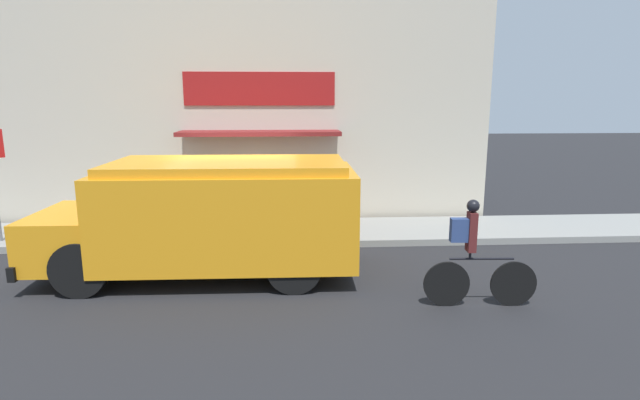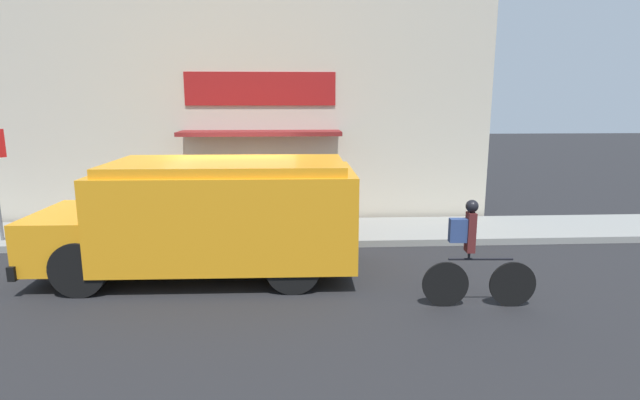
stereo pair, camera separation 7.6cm
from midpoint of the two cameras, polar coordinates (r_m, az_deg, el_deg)
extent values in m
plane|color=#232326|center=(10.84, -9.57, -5.61)|extent=(70.00, 70.00, 0.00)
cube|color=gray|center=(11.84, -9.06, -3.76)|extent=(28.00, 2.12, 0.15)
cube|color=beige|center=(12.72, -8.91, 9.92)|extent=(12.46, 0.18, 5.68)
cube|color=maroon|center=(12.57, -7.09, 12.51)|extent=(3.68, 0.05, 0.80)
cube|color=maroon|center=(12.15, -7.09, 7.59)|extent=(3.87, 0.93, 0.10)
cube|color=orange|center=(9.09, -10.44, -1.63)|extent=(4.43, 2.28, 1.61)
cube|color=orange|center=(9.95, -26.54, -3.69)|extent=(1.22, 2.05, 0.89)
cube|color=orange|center=(8.94, -10.65, 3.90)|extent=(4.08, 2.10, 0.16)
cube|color=black|center=(10.27, -29.20, -5.48)|extent=(0.15, 2.17, 0.24)
cube|color=red|center=(10.60, -15.98, 0.43)|extent=(0.03, 0.44, 0.44)
cylinder|color=black|center=(10.70, -22.08, -4.00)|extent=(0.92, 0.27, 0.91)
cylinder|color=black|center=(9.02, -26.01, -7.16)|extent=(0.92, 0.27, 0.91)
cylinder|color=black|center=(10.09, -3.17, -4.06)|extent=(0.92, 0.27, 0.91)
cylinder|color=black|center=(8.29, -3.25, -7.56)|extent=(0.92, 0.27, 0.91)
cylinder|color=black|center=(8.34, 20.98, -8.93)|extent=(0.72, 0.08, 0.71)
cylinder|color=black|center=(8.02, 13.99, -9.30)|extent=(0.72, 0.08, 0.71)
cylinder|color=black|center=(8.04, 17.73, -6.41)|extent=(0.98, 0.09, 0.04)
cylinder|color=black|center=(7.96, 16.51, -6.04)|extent=(0.04, 0.04, 0.12)
cube|color=#561E1E|center=(7.87, 16.66, -3.52)|extent=(0.13, 0.21, 0.61)
sphere|color=black|center=(7.77, 16.83, -0.64)|extent=(0.19, 0.19, 0.19)
cube|color=navy|center=(7.80, 15.34, -3.33)|extent=(0.27, 0.15, 0.36)
cylinder|color=slate|center=(12.14, -17.55, -1.18)|extent=(0.44, 0.44, 0.92)
cylinder|color=black|center=(12.05, -17.69, 1.04)|extent=(0.45, 0.45, 0.04)
camera|label=1|loc=(0.04, -90.21, -0.04)|focal=28.00mm
camera|label=2|loc=(0.04, 89.79, 0.04)|focal=28.00mm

